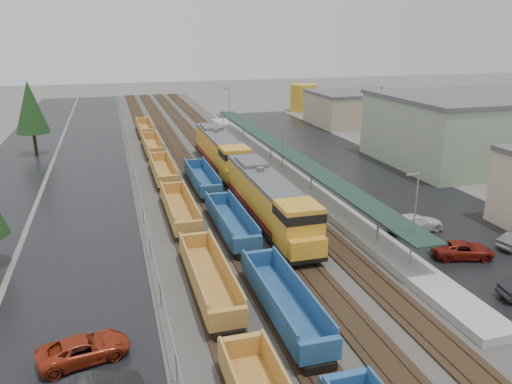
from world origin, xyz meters
TOP-DOWN VIEW (x-y plane):
  - ballast_strip at (0.00, 60.00)m, footprint 20.00×160.00m
  - trackbed at (-0.00, 60.00)m, footprint 14.60×160.00m
  - west_parking_lot at (-15.00, 60.00)m, footprint 10.00×160.00m
  - west_road at (-25.00, 60.00)m, footprint 9.00×160.00m
  - east_commuter_lot at (19.00, 50.00)m, footprint 16.00×100.00m
  - station_platform at (9.50, 50.01)m, footprint 3.00×80.00m
  - chainlink_fence at (-9.50, 58.44)m, footprint 0.08×160.04m
  - industrial_buildings at (37.76, 45.85)m, footprint 32.52×75.30m
  - distant_hills at (44.79, 210.68)m, footprint 301.00×140.00m
  - tree_west_far at (-23.00, 70.00)m, footprint 4.84×4.84m
  - tree_east at (28.00, 58.00)m, footprint 4.40×4.40m
  - locomotive_lead at (2.00, 32.18)m, footprint 3.30×21.73m
  - locomotive_trail at (2.00, 53.18)m, footprint 3.30×21.73m
  - well_string_yellow at (-6.00, 36.14)m, footprint 2.47×102.52m
  - well_string_blue at (-2.00, 16.62)m, footprint 2.48×70.96m
  - storage_tank at (31.81, 99.31)m, footprint 6.16×6.16m
  - parked_car_west_c at (-14.25, 15.60)m, footprint 3.38×5.44m
  - parked_car_east_b at (15.15, 21.01)m, footprint 3.53×5.38m
  - parked_car_east_c at (14.70, 27.19)m, footprint 2.35×5.46m

SIDE VIEW (x-z plane):
  - distant_hills at x=44.79m, z-range -12.60..12.60m
  - west_parking_lot at x=-15.00m, z-range 0.00..0.02m
  - west_road at x=-25.00m, z-range 0.00..0.02m
  - east_commuter_lot at x=19.00m, z-range 0.00..0.02m
  - ballast_strip at x=0.00m, z-range 0.00..0.08m
  - trackbed at x=0.00m, z-range 0.05..0.27m
  - parked_car_east_b at x=15.15m, z-range 0.00..1.38m
  - parked_car_west_c at x=-14.25m, z-range 0.00..1.40m
  - station_platform at x=9.50m, z-range -3.27..4.73m
  - parked_car_east_c at x=14.70m, z-range 0.00..1.57m
  - well_string_yellow at x=-6.00m, z-range 0.02..2.20m
  - well_string_blue at x=-2.00m, z-range 0.01..2.21m
  - chainlink_fence at x=-9.50m, z-range 0.60..2.62m
  - locomotive_lead at x=2.00m, z-range 0.14..5.06m
  - locomotive_trail at x=2.00m, z-range 0.14..5.06m
  - storage_tank at x=31.81m, z-range 0.00..6.16m
  - industrial_buildings at x=37.76m, z-range -0.50..9.00m
  - tree_east at x=28.00m, z-range 1.47..11.47m
  - tree_west_far at x=-23.00m, z-range 1.62..12.62m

